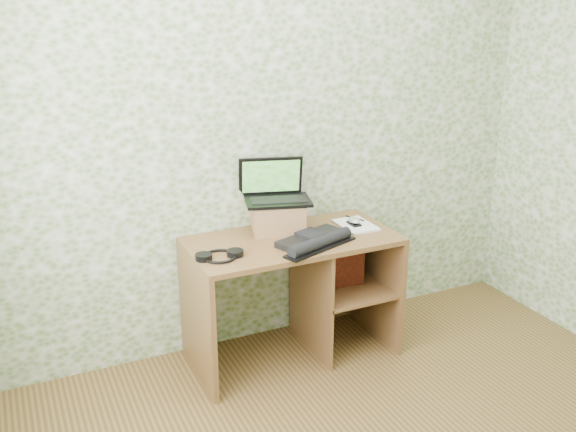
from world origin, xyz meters
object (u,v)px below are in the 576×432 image
laptop (275,191)px  desk (302,277)px  riser (278,217)px  notepad (356,225)px  keyboard (315,240)px

laptop → desk: bearing=-40.8°
riser → notepad: (0.46, -0.12, -0.08)m
laptop → keyboard: 0.40m
desk → riser: 0.39m
desk → keyboard: 0.34m
desk → keyboard: (-0.00, -0.16, 0.29)m
riser → laptop: bearing=90.0°
desk → keyboard: size_ratio=2.45×
riser → keyboard: (0.10, -0.28, -0.07)m
riser → laptop: size_ratio=0.69×
keyboard → laptop: bearing=88.1°
desk → laptop: (-0.10, 0.16, 0.51)m
riser → notepad: riser is taller
riser → keyboard: 0.31m
desk → riser: bearing=131.7°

